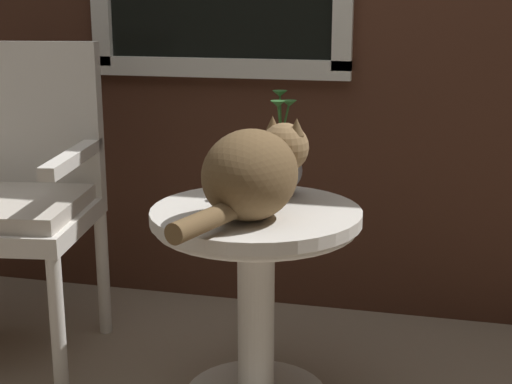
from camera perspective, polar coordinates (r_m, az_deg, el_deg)
wicker_side_table at (r=2.15m, az=0.00°, el=-5.79°), size 0.59×0.59×0.59m
wicker_chair at (r=2.57m, az=-18.35°, el=0.51°), size 0.63×0.59×1.02m
cat at (r=1.99m, az=-0.16°, el=1.51°), size 0.32×0.57×0.25m
pewter_vase_with_ivy at (r=2.22m, az=1.90°, el=2.11°), size 0.13×0.13×0.31m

